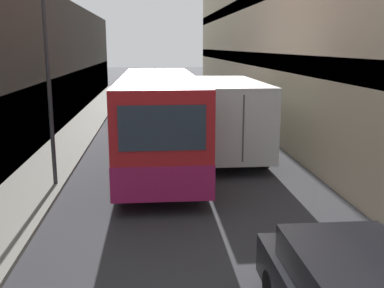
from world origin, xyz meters
name	(u,v)px	position (x,y,z in m)	size (l,w,h in m)	color
ground_plane	(179,154)	(0.00, 15.00, 0.00)	(150.00, 150.00, 0.00)	#38383D
sidewalk_left	(59,155)	(-4.61, 15.00, 0.06)	(1.86, 60.00, 0.11)	gray
bus	(159,118)	(-0.77, 13.65, 1.66)	(2.57, 10.64, 3.15)	red
box_truck	(223,113)	(1.80, 15.39, 1.57)	(2.35, 8.32, 2.88)	silver
panel_van	(137,102)	(-1.86, 23.42, 1.07)	(1.83, 4.47, 1.91)	navy
street_lamp	(44,16)	(-3.93, 11.14, 4.97)	(0.36, 0.80, 7.05)	#38383D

